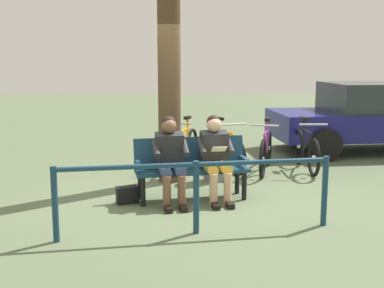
% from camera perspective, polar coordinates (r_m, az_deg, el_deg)
% --- Properties ---
extents(ground_plane, '(40.00, 40.00, 0.00)m').
position_cam_1_polar(ground_plane, '(7.13, 0.62, -6.25)').
color(ground_plane, '#566647').
extents(bench, '(1.66, 0.79, 0.87)m').
position_cam_1_polar(bench, '(7.01, -0.12, -2.27)').
color(bench, navy).
rests_on(bench, ground).
extents(person_reading, '(0.54, 0.82, 1.20)m').
position_cam_1_polar(person_reading, '(6.89, 2.73, -1.16)').
color(person_reading, '#262628').
rests_on(person_reading, ground).
extents(person_companion, '(0.54, 0.82, 1.20)m').
position_cam_1_polar(person_companion, '(6.76, -2.53, -1.38)').
color(person_companion, '#262628').
rests_on(person_companion, ground).
extents(handbag, '(0.33, 0.24, 0.24)m').
position_cam_1_polar(handbag, '(6.90, -7.51, -5.87)').
color(handbag, black).
rests_on(handbag, ground).
extents(tree_trunk, '(0.36, 0.36, 3.74)m').
position_cam_1_polar(tree_trunk, '(7.85, -2.67, 9.07)').
color(tree_trunk, '#4C3823').
rests_on(tree_trunk, ground).
extents(litter_bin, '(0.38, 0.38, 0.77)m').
position_cam_1_polar(litter_bin, '(8.04, 2.65, -1.56)').
color(litter_bin, slate).
rests_on(litter_bin, ground).
extents(bicycle_black, '(0.48, 1.68, 0.94)m').
position_cam_1_polar(bicycle_black, '(9.03, 13.07, -0.69)').
color(bicycle_black, black).
rests_on(bicycle_black, ground).
extents(bicycle_red, '(0.58, 1.64, 0.94)m').
position_cam_1_polar(bicycle_red, '(8.77, 8.56, -0.86)').
color(bicycle_red, black).
rests_on(bicycle_red, ground).
extents(bicycle_purple, '(0.72, 1.58, 0.94)m').
position_cam_1_polar(bicycle_purple, '(8.81, 3.66, -0.72)').
color(bicycle_purple, black).
rests_on(bicycle_purple, ground).
extents(bicycle_green, '(0.60, 1.63, 0.94)m').
position_cam_1_polar(bicycle_green, '(8.92, -0.85, -0.56)').
color(bicycle_green, black).
rests_on(bicycle_green, ground).
extents(railing_fence, '(3.15, 0.59, 0.85)m').
position_cam_1_polar(railing_fence, '(5.58, 0.50, -4.56)').
color(railing_fence, navy).
rests_on(railing_fence, ground).
extents(parked_car, '(4.37, 2.37, 1.47)m').
position_cam_1_polar(parked_car, '(11.22, 20.44, 3.13)').
color(parked_car, navy).
rests_on(parked_car, ground).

